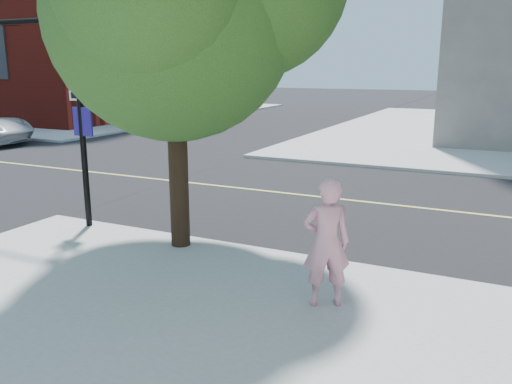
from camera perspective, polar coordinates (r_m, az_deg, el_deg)
The scene contains 6 objects.
ground at distance 11.84m, azimuth -17.06°, elevation -3.49°, with size 140.00×140.00×0.00m, color black.
road_ew at distance 15.32m, azimuth -5.68°, elevation 0.82°, with size 140.00×9.00×0.01m, color black.
sidewalk_nw at distance 42.96m, azimuth -20.48°, elevation 8.17°, with size 26.00×25.00×0.12m, color #ABABAB.
church at distance 38.44m, azimuth -22.02°, elevation 18.20°, with size 15.20×12.00×14.40m.
man_on_phone at distance 7.21m, azimuth 7.55°, elevation -5.40°, with size 0.65×0.42×1.77m, color pink.
signal_pole at distance 12.54m, azimuth -25.69°, elevation 13.36°, with size 3.77×0.43×4.25m.
Camera 1 is at (7.81, -8.25, 3.31)m, focal length 37.37 mm.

